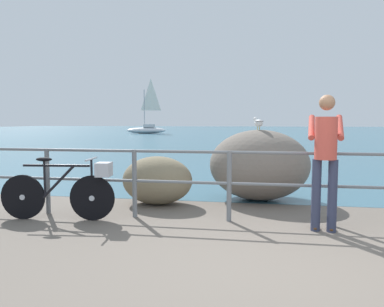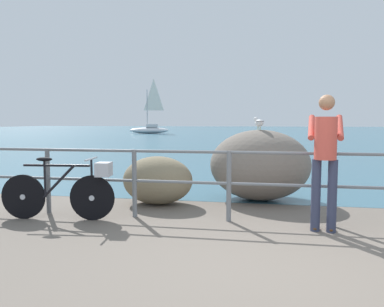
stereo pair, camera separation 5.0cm
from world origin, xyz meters
name	(u,v)px [view 1 (the left image)]	position (x,y,z in m)	size (l,w,h in m)	color
ground_plane	(261,145)	(0.00, 20.00, -0.05)	(120.00, 120.00, 0.10)	#6B6056
sea_surface	(259,131)	(0.00, 47.96, 0.00)	(120.00, 90.00, 0.01)	#38667A
promenade_railing	(280,179)	(0.00, 1.72, 0.64)	(9.99, 0.07, 1.02)	slate
bicycle	(67,189)	(-3.04, 1.38, 0.46)	(1.69, 0.48, 0.92)	black
person_at_railing	(325,156)	(0.55, 1.44, 0.99)	(0.51, 0.66, 1.78)	#333851
breakwater_boulder_main	(259,165)	(-0.27, 3.31, 0.64)	(1.82, 1.53, 1.28)	slate
breakwater_boulder_left	(157,180)	(-2.02, 2.62, 0.42)	(1.22, 0.90, 0.84)	#837559
seagull	(258,122)	(-0.30, 3.26, 1.42)	(0.23, 0.33, 0.23)	gold
sailboat	(147,127)	(-12.47, 37.32, 0.71)	(4.59, 2.62, 6.16)	white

